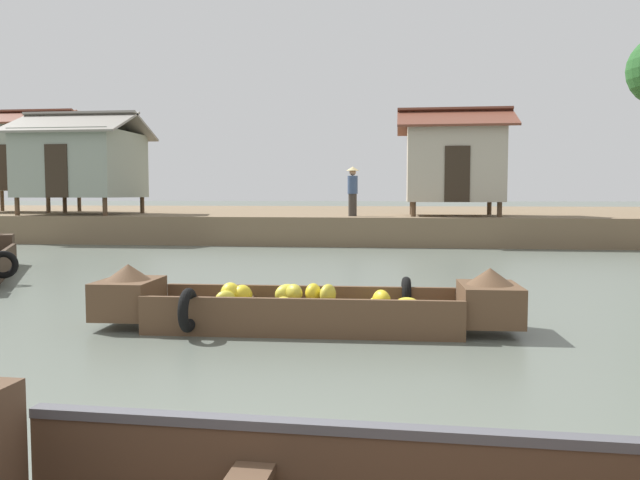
# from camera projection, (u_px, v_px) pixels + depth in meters

# --- Properties ---
(ground_plane) EXTENTS (300.00, 300.00, 0.00)m
(ground_plane) POSITION_uv_depth(u_px,v_px,m) (365.00, 279.00, 12.54)
(ground_plane) COLOR #596056
(riverbank_strip) EXTENTS (160.00, 20.00, 0.94)m
(riverbank_strip) POSITION_uv_depth(u_px,v_px,m) (385.00, 220.00, 29.93)
(riverbank_strip) COLOR #756047
(riverbank_strip) RESTS_ON ground
(banana_boat) EXTENTS (5.22, 1.87, 0.79)m
(banana_boat) POSITION_uv_depth(u_px,v_px,m) (304.00, 306.00, 7.92)
(banana_boat) COLOR brown
(banana_boat) RESTS_ON ground
(stilt_house_left) EXTENTS (4.70, 3.37, 4.22)m
(stilt_house_left) POSITION_uv_depth(u_px,v_px,m) (22.00, 156.00, 26.53)
(stilt_house_left) COLOR #4C3826
(stilt_house_left) RESTS_ON riverbank_strip
(stilt_house_mid_left) EXTENTS (4.29, 4.07, 3.73)m
(stilt_house_mid_left) POSITION_uv_depth(u_px,v_px,m) (82.00, 163.00, 23.29)
(stilt_house_mid_left) COLOR #4C3826
(stilt_house_mid_left) RESTS_ON riverbank_strip
(stilt_house_mid_right) EXTENTS (3.85, 3.26, 3.67)m
(stilt_house_mid_right) POSITION_uv_depth(u_px,v_px,m) (454.00, 162.00, 21.77)
(stilt_house_mid_right) COLOR #4C3826
(stilt_house_mid_right) RESTS_ON riverbank_strip
(vendor_person) EXTENTS (0.44, 0.44, 1.66)m
(vendor_person) POSITION_uv_depth(u_px,v_px,m) (353.00, 189.00, 21.36)
(vendor_person) COLOR #332D28
(vendor_person) RESTS_ON riverbank_strip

